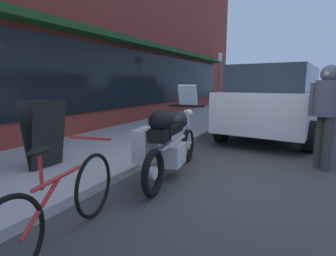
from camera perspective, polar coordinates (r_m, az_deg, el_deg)
ground_plane at (r=4.25m, az=13.45°, el=-10.02°), size 80.00×80.00×0.00m
storefront_building at (r=10.86m, az=-2.56°, el=22.40°), size 18.57×0.90×7.81m
sidewalk_curb at (r=13.50m, az=11.32°, el=3.70°), size 30.00×2.80×0.12m
touring_motorcycle at (r=3.90m, az=0.13°, el=-2.46°), size 2.19×0.66×1.38m
parked_bicycle at (r=2.56m, az=-22.09°, el=-15.04°), size 1.75×0.55×0.93m
parked_minivan at (r=7.67m, az=22.27°, el=5.52°), size 4.77×2.46×1.81m
pedestrian_walking at (r=4.97m, az=30.89°, el=4.32°), size 0.50×0.52×1.69m
sandwich_board_sign at (r=4.48m, az=-24.99°, el=-1.21°), size 0.55×0.43×1.03m
parking_sign_pole at (r=10.99m, az=10.92°, el=10.40°), size 0.44×0.07×2.49m
parked_car_down_block at (r=14.09m, az=25.26°, el=6.87°), size 4.69×2.33×1.80m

